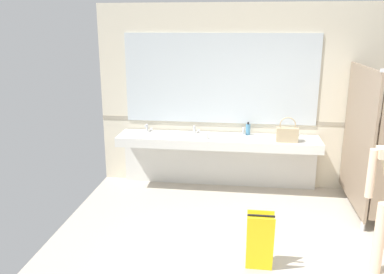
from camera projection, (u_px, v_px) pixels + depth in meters
name	position (u px, v px, depth m)	size (l,w,h in m)	color
wall_back	(300.00, 99.00, 6.15)	(6.26, 0.12, 2.83)	beige
wall_back_tile_band	(299.00, 123.00, 6.19)	(6.26, 0.01, 0.06)	#9E937F
vanity_counter	(218.00, 149.00, 6.25)	(3.05, 0.57, 0.98)	silver
mirror_panel	(220.00, 79.00, 6.16)	(2.95, 0.02, 1.37)	silver
handbag	(287.00, 134.00, 5.81)	(0.31, 0.14, 0.37)	tan
soap_dispenser	(248.00, 129.00, 6.19)	(0.07, 0.07, 0.20)	teal
paper_cup	(206.00, 136.00, 5.99)	(0.07, 0.07, 0.08)	white
wet_floor_sign	(260.00, 241.00, 4.19)	(0.28, 0.19, 0.64)	yellow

